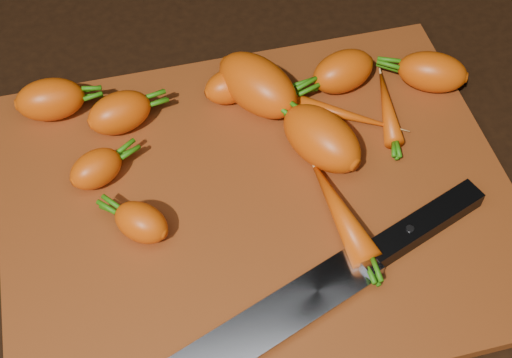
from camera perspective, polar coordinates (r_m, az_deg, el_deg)
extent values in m
cube|color=black|center=(0.72, 0.19, -2.29)|extent=(2.00, 2.00, 0.01)
cube|color=brown|center=(0.71, 0.20, -1.79)|extent=(0.50, 0.40, 0.01)
ellipsoid|color=#E0530D|center=(0.75, -10.85, 5.23)|extent=(0.08, 0.06, 0.04)
ellipsoid|color=#E0530D|center=(0.67, -9.16, -3.45)|extent=(0.06, 0.06, 0.04)
ellipsoid|color=#E0530D|center=(0.76, 0.12, 7.53)|extent=(0.10, 0.12, 0.06)
ellipsoid|color=#E0530D|center=(0.71, 5.28, 3.25)|extent=(0.09, 0.11, 0.06)
ellipsoid|color=#E0530D|center=(0.79, 6.97, 8.54)|extent=(0.08, 0.06, 0.05)
ellipsoid|color=#E0530D|center=(0.77, -2.04, 7.45)|extent=(0.06, 0.05, 0.04)
ellipsoid|color=#E0530D|center=(0.80, 13.92, 8.31)|extent=(0.09, 0.07, 0.04)
ellipsoid|color=#E0530D|center=(0.77, 10.46, 5.65)|extent=(0.04, 0.10, 0.02)
ellipsoid|color=#E0530D|center=(0.76, 6.11, 5.40)|extent=(0.11, 0.08, 0.02)
ellipsoid|color=#E0530D|center=(0.68, 6.76, -2.67)|extent=(0.04, 0.12, 0.03)
ellipsoid|color=#E0530D|center=(0.72, -12.68, 0.80)|extent=(0.06, 0.06, 0.04)
ellipsoid|color=#E0530D|center=(0.78, -16.13, 6.13)|extent=(0.07, 0.05, 0.05)
cube|color=gray|center=(0.62, 0.39, -11.80)|extent=(0.03, 0.04, 0.02)
cube|color=black|center=(0.64, 5.75, -8.46)|extent=(0.13, 0.07, 0.02)
cylinder|color=#B2B2B7|center=(0.63, 4.38, -8.97)|extent=(0.01, 0.01, 0.00)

